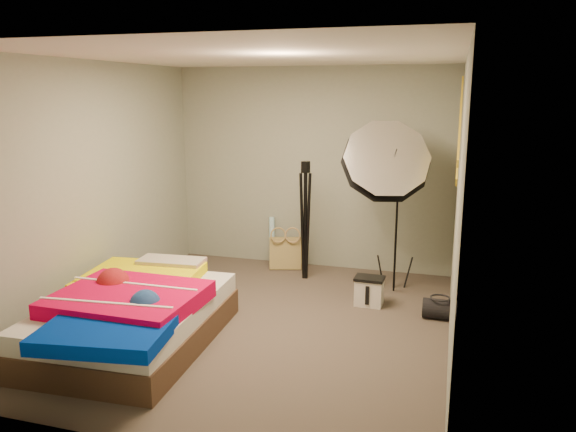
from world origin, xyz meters
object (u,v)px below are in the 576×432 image
at_px(camera_tripod, 305,212).
at_px(photo_umbrella, 385,164).
at_px(wrapping_roll, 272,241).
at_px(duffel_bag, 439,309).
at_px(tote_bag, 285,253).
at_px(bed, 133,315).
at_px(camera_case, 369,292).

bearing_deg(camera_tripod, photo_umbrella, -11.52).
bearing_deg(wrapping_roll, camera_tripod, -38.63).
distance_m(wrapping_roll, duffel_bag, 2.50).
relative_size(photo_umbrella, camera_tripod, 1.42).
distance_m(tote_bag, photo_umbrella, 1.84).
bearing_deg(bed, wrapping_roll, 80.70).
relative_size(tote_bag, duffel_bag, 1.24).
distance_m(duffel_bag, photo_umbrella, 1.62).
relative_size(camera_case, duffel_bag, 0.87).
height_order(wrapping_roll, camera_tripod, camera_tripod).
bearing_deg(tote_bag, duffel_bag, -46.61).
distance_m(wrapping_roll, photo_umbrella, 1.98).
xyz_separation_m(duffel_bag, photo_umbrella, (-0.66, 0.62, 1.34)).
height_order(camera_case, photo_umbrella, photo_umbrella).
height_order(camera_case, camera_tripod, camera_tripod).
height_order(wrapping_roll, photo_umbrella, photo_umbrella).
height_order(camera_case, bed, bed).
bearing_deg(photo_umbrella, duffel_bag, -43.58).
height_order(photo_umbrella, camera_tripod, photo_umbrella).
distance_m(tote_bag, camera_case, 1.53).
xyz_separation_m(photo_umbrella, camera_tripod, (-0.93, 0.19, -0.63)).
bearing_deg(wrapping_roll, duffel_bag, -30.44).
height_order(duffel_bag, photo_umbrella, photo_umbrella).
bearing_deg(camera_case, bed, -138.70).
xyz_separation_m(wrapping_roll, bed, (-0.43, -2.62, -0.03)).
bearing_deg(tote_bag, camera_tripod, -58.26).
height_order(duffel_bag, camera_tripod, camera_tripod).
bearing_deg(photo_umbrella, camera_tripod, 168.48).
bearing_deg(photo_umbrella, wrapping_roll, 156.84).
relative_size(camera_case, camera_tripod, 0.20).
xyz_separation_m(camera_case, duffel_bag, (0.72, -0.17, -0.04)).
distance_m(camera_case, duffel_bag, 0.74).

